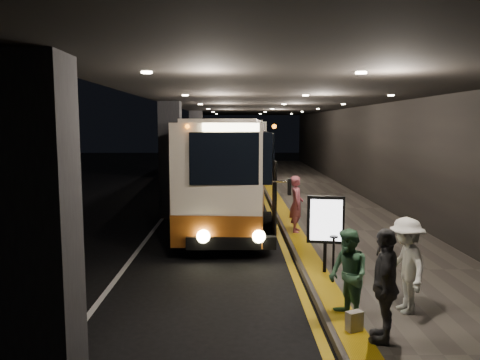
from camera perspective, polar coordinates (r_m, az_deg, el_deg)
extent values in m
plane|color=black|center=(14.24, -4.43, -7.62)|extent=(90.00, 90.00, 0.00)
cube|color=silver|center=(19.29, -8.82, -3.84)|extent=(0.12, 50.00, 0.01)
cube|color=gold|center=(19.15, 3.60, -3.86)|extent=(0.18, 50.00, 0.01)
cube|color=#514C44|center=(19.46, 10.68, -3.58)|extent=(4.50, 50.00, 0.15)
cube|color=gold|center=(19.16, 5.10, -3.40)|extent=(0.50, 50.00, 0.01)
cube|color=black|center=(19.73, 17.31, 4.92)|extent=(0.10, 50.00, 6.00)
cube|color=black|center=(6.40, -23.09, -5.85)|extent=(0.80, 0.80, 4.40)
cube|color=black|center=(17.98, -8.45, 2.45)|extent=(0.80, 0.80, 4.40)
cube|color=black|center=(29.89, -5.35, 4.20)|extent=(0.80, 0.80, 4.40)
cube|color=black|center=(18.86, 4.17, 10.00)|extent=(9.00, 50.00, 0.40)
cube|color=beige|center=(17.41, -0.98, 1.66)|extent=(3.11, 11.45, 3.21)
cube|color=#964C15|center=(17.56, -0.97, -2.18)|extent=(3.13, 11.47, 0.85)
cube|color=black|center=(11.69, -1.12, 2.61)|extent=(2.07, 0.20, 1.32)
cube|color=black|center=(12.12, -1.09, -7.64)|extent=(2.32, 0.40, 0.33)
cylinder|color=black|center=(14.14, -5.35, -5.76)|extent=(0.26, 0.94, 0.94)
cylinder|color=black|center=(14.13, 3.28, -5.76)|extent=(0.26, 0.94, 0.94)
cylinder|color=black|center=(21.37, -3.76, -1.47)|extent=(0.26, 0.94, 0.94)
cylinder|color=black|center=(21.36, 1.93, -1.47)|extent=(0.26, 0.94, 0.94)
sphere|color=#FFEAA5|center=(12.01, -4.50, -6.87)|extent=(0.34, 0.34, 0.34)
sphere|color=#FFEAA5|center=(12.00, 2.30, -6.86)|extent=(0.34, 0.34, 0.34)
cube|color=#FFF2BF|center=(11.64, -1.13, 6.45)|extent=(1.41, 0.14, 0.21)
cube|color=beige|center=(31.29, -0.30, 4.04)|extent=(3.09, 11.75, 3.30)
cube|color=#964C15|center=(31.37, -0.30, 1.83)|extent=(3.11, 11.77, 0.87)
cube|color=black|center=(25.42, -0.22, 5.05)|extent=(2.13, 0.18, 1.36)
cube|color=black|center=(25.66, -0.22, 0.07)|extent=(2.39, 0.39, 0.34)
cylinder|color=black|center=(27.75, -2.51, 0.47)|extent=(0.27, 0.97, 0.97)
cylinder|color=black|center=(27.77, 2.00, 0.48)|extent=(0.27, 0.97, 0.97)
cylinder|color=black|center=(35.27, -2.12, 1.82)|extent=(0.27, 0.97, 0.97)
cylinder|color=black|center=(35.29, 1.43, 1.83)|extent=(0.27, 0.97, 0.97)
imported|color=#BA5763|center=(14.85, 6.90, -2.93)|extent=(0.52, 0.71, 1.78)
imported|color=#437854|center=(8.48, 13.06, -11.18)|extent=(0.68, 0.88, 1.60)
imported|color=silver|center=(9.08, 19.59, -9.73)|extent=(0.61, 1.16, 1.74)
imported|color=#4B4C50|center=(7.78, 17.26, -12.13)|extent=(0.86, 1.18, 1.81)
cube|color=black|center=(10.73, 13.82, -10.86)|extent=(0.29, 0.15, 0.34)
cube|color=#B2AEA7|center=(8.25, 13.77, -16.39)|extent=(0.31, 0.25, 0.34)
cylinder|color=black|center=(11.05, 10.29, -9.31)|extent=(0.08, 0.08, 0.69)
cube|color=black|center=(10.84, 10.39, -4.78)|extent=(0.85, 0.25, 1.09)
cube|color=white|center=(10.78, 10.46, -4.84)|extent=(0.70, 0.15, 0.94)
cylinder|color=black|center=(10.35, 11.31, -9.52)|extent=(0.05, 0.05, 1.01)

